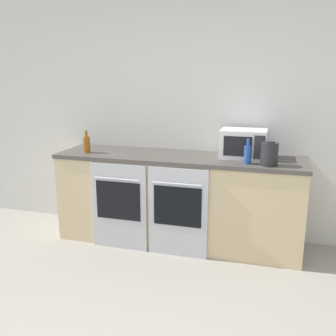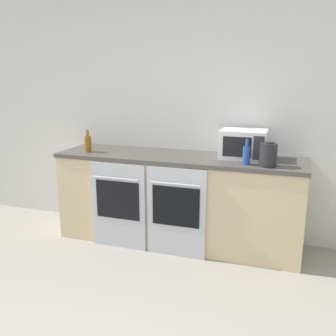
% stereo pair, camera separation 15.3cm
% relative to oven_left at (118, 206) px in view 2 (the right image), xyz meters
% --- Properties ---
extents(wall_back, '(10.00, 0.06, 2.60)m').
position_rel_oven_left_xyz_m(wall_back, '(0.52, 0.68, 0.85)').
color(wall_back, silver).
rests_on(wall_back, ground_plane).
extents(counter_back, '(2.50, 0.65, 0.93)m').
position_rel_oven_left_xyz_m(counter_back, '(0.52, 0.33, 0.02)').
color(counter_back, '#D1B789').
rests_on(counter_back, ground_plane).
extents(oven_left, '(0.58, 0.06, 0.88)m').
position_rel_oven_left_xyz_m(oven_left, '(0.00, 0.00, 0.00)').
color(oven_left, '#B7BABF').
rests_on(oven_left, ground_plane).
extents(oven_right, '(0.58, 0.06, 0.88)m').
position_rel_oven_left_xyz_m(oven_right, '(0.60, 0.00, 0.00)').
color(oven_right, '#B7BABF').
rests_on(oven_right, ground_plane).
extents(microwave, '(0.44, 0.33, 0.28)m').
position_rel_oven_left_xyz_m(microwave, '(1.16, 0.41, 0.62)').
color(microwave, silver).
rests_on(microwave, counter_back).
extents(bottle_amber, '(0.07, 0.07, 0.23)m').
position_rel_oven_left_xyz_m(bottle_amber, '(-0.43, 0.21, 0.57)').
color(bottle_amber, '#8C5114').
rests_on(bottle_amber, counter_back).
extents(bottle_blue, '(0.07, 0.07, 0.23)m').
position_rel_oven_left_xyz_m(bottle_blue, '(1.22, 0.15, 0.57)').
color(bottle_blue, '#234793').
rests_on(bottle_blue, counter_back).
extents(kettle, '(0.15, 0.15, 0.22)m').
position_rel_oven_left_xyz_m(kettle, '(1.41, 0.14, 0.59)').
color(kettle, '#232326').
rests_on(kettle, counter_back).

